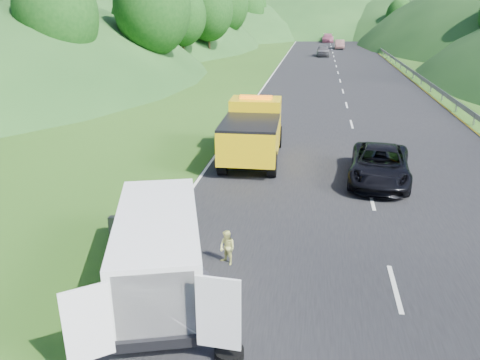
% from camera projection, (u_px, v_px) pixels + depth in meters
% --- Properties ---
extents(ground, '(320.00, 320.00, 0.00)m').
position_uv_depth(ground, '(283.00, 243.00, 14.25)').
color(ground, '#38661E').
rests_on(ground, ground).
extents(road_surface, '(14.00, 200.00, 0.02)m').
position_uv_depth(road_surface, '(338.00, 73.00, 50.81)').
color(road_surface, black).
rests_on(road_surface, ground).
extents(guardrail, '(0.06, 140.00, 1.52)m').
position_uv_depth(guardrail, '(391.00, 62.00, 61.28)').
color(guardrail, gray).
rests_on(guardrail, ground).
extents(tree_line_left, '(14.00, 140.00, 14.00)m').
position_uv_depth(tree_line_left, '(190.00, 53.00, 72.61)').
color(tree_line_left, '#215218').
rests_on(tree_line_left, ground).
extents(tree_line_right, '(14.00, 140.00, 14.00)m').
position_uv_depth(tree_line_right, '(476.00, 57.00, 66.32)').
color(tree_line_right, '#215218').
rests_on(tree_line_right, ground).
extents(hills_backdrop, '(201.00, 288.60, 44.00)m').
position_uv_depth(hills_backdrop, '(339.00, 31.00, 137.91)').
color(hills_backdrop, '#2D5B23').
rests_on(hills_backdrop, ground).
extents(tow_truck, '(2.67, 6.59, 2.80)m').
position_uv_depth(tow_truck, '(253.00, 131.00, 21.62)').
color(tow_truck, black).
rests_on(tow_truck, ground).
extents(white_van, '(4.19, 6.45, 2.12)m').
position_uv_depth(white_van, '(159.00, 247.00, 11.56)').
color(white_van, black).
rests_on(white_van, ground).
extents(woman, '(0.68, 0.72, 1.60)m').
position_uv_depth(woman, '(188.00, 239.00, 14.48)').
color(woman, silver).
rests_on(woman, ground).
extents(child, '(0.61, 0.58, 1.00)m').
position_uv_depth(child, '(227.00, 264.00, 13.09)').
color(child, '#C8C96B').
rests_on(child, ground).
extents(worker, '(1.19, 0.80, 1.71)m').
position_uv_depth(worker, '(197.00, 335.00, 10.26)').
color(worker, black).
rests_on(worker, ground).
extents(suitcase, '(0.39, 0.22, 0.63)m').
position_uv_depth(suitcase, '(116.00, 226.00, 14.67)').
color(suitcase, '#4F513C').
rests_on(suitcase, ground).
extents(spare_tire, '(0.61, 0.61, 0.20)m').
position_uv_depth(spare_tire, '(229.00, 358.00, 9.59)').
color(spare_tire, black).
rests_on(spare_tire, ground).
extents(passing_suv, '(2.91, 5.30, 1.41)m').
position_uv_depth(passing_suv, '(378.00, 181.00, 19.32)').
color(passing_suv, black).
rests_on(passing_suv, ground).
extents(dist_car_a, '(1.82, 4.53, 1.54)m').
position_uv_depth(dist_car_a, '(323.00, 56.00, 67.80)').
color(dist_car_a, '#49484D').
rests_on(dist_car_a, ground).
extents(dist_car_b, '(1.56, 4.46, 1.47)m').
position_uv_depth(dist_car_b, '(339.00, 49.00, 79.62)').
color(dist_car_b, brown).
rests_on(dist_car_b, ground).
extents(dist_car_c, '(2.26, 5.56, 1.61)m').
position_uv_depth(dist_car_c, '(328.00, 42.00, 94.13)').
color(dist_car_c, '#994C68').
rests_on(dist_car_c, ground).
extents(dist_car_d, '(1.82, 4.53, 1.54)m').
position_uv_depth(dist_car_d, '(321.00, 37.00, 112.47)').
color(dist_car_d, '#504473').
rests_on(dist_car_d, ground).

